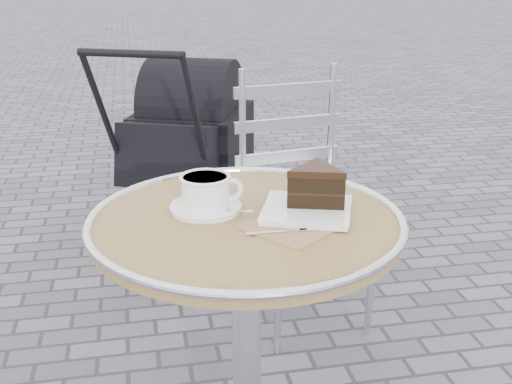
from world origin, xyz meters
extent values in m
cylinder|color=silver|center=(0.00, 0.00, 0.36)|extent=(0.07, 0.07, 0.67)
cylinder|color=tan|center=(0.00, 0.00, 0.71)|extent=(0.70, 0.70, 0.03)
torus|color=silver|center=(0.00, 0.00, 0.73)|extent=(0.72, 0.72, 0.02)
cylinder|color=white|center=(-0.08, 0.07, 0.74)|extent=(0.16, 0.16, 0.01)
cylinder|color=white|center=(-0.08, 0.07, 0.78)|extent=(0.11, 0.11, 0.07)
torus|color=white|center=(-0.02, 0.07, 0.78)|extent=(0.06, 0.01, 0.06)
cylinder|color=beige|center=(-0.08, 0.07, 0.81)|extent=(0.10, 0.10, 0.01)
cube|color=#A07458|center=(0.09, -0.06, 0.73)|extent=(0.25, 0.25, 0.00)
cube|color=white|center=(0.14, 0.00, 0.74)|extent=(0.25, 0.25, 0.01)
cylinder|color=silver|center=(0.20, 0.52, 0.23)|extent=(0.02, 0.02, 0.47)
cylinder|color=silver|center=(0.55, 0.58, 0.23)|extent=(0.02, 0.02, 0.47)
cylinder|color=silver|center=(0.14, 0.87, 0.23)|extent=(0.02, 0.02, 0.47)
cylinder|color=silver|center=(0.49, 0.92, 0.23)|extent=(0.02, 0.02, 0.47)
cube|color=silver|center=(0.35, 0.72, 0.48)|extent=(0.47, 0.47, 0.02)
cube|color=black|center=(-0.02, 1.48, 0.45)|extent=(0.61, 0.74, 0.38)
cylinder|color=black|center=(-0.23, 1.01, 0.97)|extent=(0.38, 0.18, 0.03)
cylinder|color=black|center=(-0.32, 1.30, 0.09)|extent=(0.10, 0.17, 0.17)
cylinder|color=black|center=(0.05, 1.14, 0.09)|extent=(0.10, 0.17, 0.17)
cylinder|color=black|center=(-0.09, 1.82, 0.13)|extent=(0.14, 0.26, 0.27)
cylinder|color=black|center=(0.27, 1.66, 0.13)|extent=(0.14, 0.26, 0.27)
camera|label=1|loc=(-0.24, -1.32, 1.28)|focal=45.00mm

